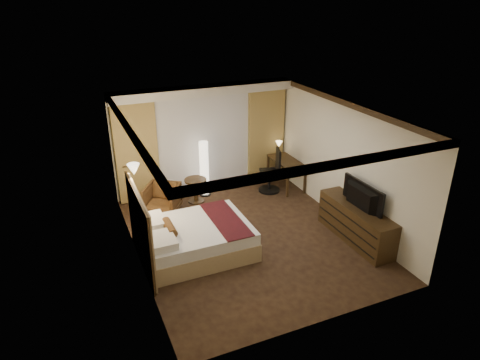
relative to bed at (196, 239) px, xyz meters
name	(u,v)px	position (x,y,z in m)	size (l,w,h in m)	color
floor	(248,237)	(1.15, 0.11, -0.30)	(4.50, 5.50, 0.01)	black
ceiling	(249,112)	(1.15, 0.11, 2.40)	(4.50, 5.50, 0.01)	white
back_wall	(203,138)	(1.15, 2.86, 1.05)	(4.50, 0.02, 2.70)	#EFE8CE
left_wall	(133,199)	(-1.10, 0.11, 1.05)	(0.02, 5.50, 2.70)	#EFE8CE
right_wall	(342,162)	(3.40, 0.11, 1.05)	(0.02, 5.50, 2.70)	#EFE8CE
crown_molding	(249,115)	(1.15, 0.11, 2.34)	(4.50, 5.50, 0.12)	black
soffit	(205,90)	(1.15, 2.61, 2.30)	(4.50, 0.50, 0.20)	white
curtain_sheer	(204,143)	(1.15, 2.78, 0.95)	(2.48, 0.04, 2.45)	silver
curtain_left_drape	(137,153)	(-0.55, 2.72, 0.95)	(1.00, 0.14, 2.45)	tan
curtain_right_drape	(266,135)	(2.85, 2.72, 0.95)	(1.00, 0.14, 2.45)	tan
wall_sconce	(134,169)	(-0.94, 0.81, 1.32)	(0.24, 0.24, 0.24)	white
bed	(196,239)	(0.00, 0.00, 0.00)	(2.07, 1.62, 0.61)	white
headboard	(141,230)	(-1.05, 0.00, 0.45)	(0.12, 1.92, 1.50)	tan
armchair	(162,198)	(-0.20, 1.90, 0.07)	(0.73, 0.68, 0.75)	#432814
side_table	(196,190)	(0.68, 2.12, -0.01)	(0.54, 0.54, 0.59)	black
floor_lamp	(204,169)	(1.01, 2.41, 0.41)	(0.30, 0.30, 1.42)	white
desk	(286,174)	(3.10, 2.00, 0.07)	(0.55, 1.17, 0.75)	black
desk_lamp	(279,149)	(3.10, 2.44, 0.62)	(0.18, 0.18, 0.34)	#FFD899
office_chair	(270,171)	(2.60, 1.95, 0.27)	(0.55, 0.55, 1.14)	black
dresser	(356,223)	(3.15, -0.86, 0.08)	(0.50, 1.96, 0.76)	black
television	(359,192)	(3.12, -0.86, 0.80)	(1.17, 0.67, 0.15)	black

